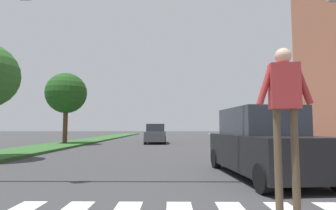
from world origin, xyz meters
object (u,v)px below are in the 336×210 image
(tree_far, at_px, (66,93))
(sedan_midblock, at_px, (156,134))
(traffic_light_gantry, at_px, (26,9))
(suv_crossing, at_px, (262,144))
(pedestrian_performer, at_px, (285,108))

(tree_far, height_order, sedan_midblock, tree_far)
(tree_far, xyz_separation_m, traffic_light_gantry, (4.83, -15.21, 0.28))
(traffic_light_gantry, bearing_deg, suv_crossing, 10.68)
(suv_crossing, bearing_deg, tree_far, 128.48)
(tree_far, distance_m, pedestrian_performer, 20.97)
(pedestrian_performer, distance_m, sedan_midblock, 20.55)
(tree_far, distance_m, sedan_midblock, 8.21)
(traffic_light_gantry, bearing_deg, tree_far, 107.61)
(traffic_light_gantry, height_order, pedestrian_performer, traffic_light_gantry)
(traffic_light_gantry, height_order, suv_crossing, traffic_light_gantry)
(tree_far, bearing_deg, suv_crossing, -51.52)
(traffic_light_gantry, bearing_deg, sedan_midblock, 82.27)
(tree_far, height_order, traffic_light_gantry, traffic_light_gantry)
(suv_crossing, height_order, sedan_midblock, suv_crossing)
(traffic_light_gantry, distance_m, suv_crossing, 7.31)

